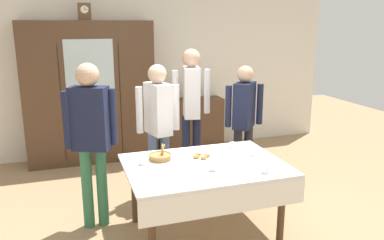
% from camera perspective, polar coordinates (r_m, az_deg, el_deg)
% --- Properties ---
extents(ground_plane, '(12.00, 12.00, 0.00)m').
position_cam_1_polar(ground_plane, '(4.35, 0.85, -14.63)').
color(ground_plane, '#997A56').
rests_on(ground_plane, ground).
extents(back_wall, '(6.40, 0.10, 2.70)m').
position_cam_1_polar(back_wall, '(6.42, -6.91, 7.39)').
color(back_wall, silver).
rests_on(back_wall, ground).
extents(dining_table, '(1.55, 1.13, 0.74)m').
position_cam_1_polar(dining_table, '(3.87, 2.03, -7.91)').
color(dining_table, '#4C3321').
rests_on(dining_table, ground).
extents(wall_cabinet, '(1.89, 0.46, 2.12)m').
position_cam_1_polar(wall_cabinet, '(6.05, -14.66, 3.84)').
color(wall_cabinet, '#4C3321').
rests_on(wall_cabinet, ground).
extents(mantel_clock, '(0.18, 0.11, 0.24)m').
position_cam_1_polar(mantel_clock, '(5.97, -15.46, 15.03)').
color(mantel_clock, brown).
rests_on(mantel_clock, wall_cabinet).
extents(bookshelf_low, '(1.04, 0.35, 0.86)m').
position_cam_1_polar(bookshelf_low, '(6.54, -0.08, -0.61)').
color(bookshelf_low, '#4C3321').
rests_on(bookshelf_low, ground).
extents(book_stack, '(0.17, 0.23, 0.13)m').
position_cam_1_polar(book_stack, '(6.43, -0.08, 3.66)').
color(book_stack, '#664C7A').
rests_on(book_stack, bookshelf_low).
extents(tea_cup_far_right, '(0.13, 0.13, 0.06)m').
position_cam_1_polar(tea_cup_far_right, '(4.12, 8.85, -4.87)').
color(tea_cup_far_right, white).
rests_on(tea_cup_far_right, dining_table).
extents(tea_cup_near_left, '(0.13, 0.13, 0.06)m').
position_cam_1_polar(tea_cup_near_left, '(4.35, 6.03, -3.75)').
color(tea_cup_near_left, white).
rests_on(tea_cup_near_left, dining_table).
extents(tea_cup_mid_right, '(0.13, 0.13, 0.06)m').
position_cam_1_polar(tea_cup_mid_right, '(3.68, 10.74, -7.30)').
color(tea_cup_mid_right, white).
rests_on(tea_cup_mid_right, dining_table).
extents(tea_cup_back_edge, '(0.13, 0.13, 0.06)m').
position_cam_1_polar(tea_cup_back_edge, '(3.68, 3.16, -7.12)').
color(tea_cup_back_edge, silver).
rests_on(tea_cup_back_edge, dining_table).
extents(tea_cup_center, '(0.13, 0.13, 0.06)m').
position_cam_1_polar(tea_cup_center, '(3.85, -7.17, -6.17)').
color(tea_cup_center, white).
rests_on(tea_cup_center, dining_table).
extents(bread_basket, '(0.24, 0.24, 0.16)m').
position_cam_1_polar(bread_basket, '(3.98, -4.68, -5.30)').
color(bread_basket, '#9E7542').
rests_on(bread_basket, dining_table).
extents(pastry_plate, '(0.28, 0.28, 0.05)m').
position_cam_1_polar(pastry_plate, '(4.01, 1.38, -5.45)').
color(pastry_plate, white).
rests_on(pastry_plate, dining_table).
extents(spoon_center, '(0.12, 0.02, 0.01)m').
position_cam_1_polar(spoon_center, '(4.25, 5.00, -4.52)').
color(spoon_center, silver).
rests_on(spoon_center, dining_table).
extents(spoon_mid_right, '(0.12, 0.02, 0.01)m').
position_cam_1_polar(spoon_mid_right, '(3.57, -5.56, -8.21)').
color(spoon_mid_right, silver).
rests_on(spoon_mid_right, dining_table).
extents(spoon_front_edge, '(0.12, 0.02, 0.01)m').
position_cam_1_polar(spoon_front_edge, '(3.51, 0.52, -8.57)').
color(spoon_front_edge, silver).
rests_on(spoon_front_edge, dining_table).
extents(person_behind_table_left, '(0.52, 0.40, 1.63)m').
position_cam_1_polar(person_behind_table_left, '(4.61, -4.97, 0.21)').
color(person_behind_table_left, slate).
rests_on(person_behind_table_left, ground).
extents(person_behind_table_right, '(0.52, 0.40, 1.57)m').
position_cam_1_polar(person_behind_table_right, '(5.02, 7.61, 0.84)').
color(person_behind_table_right, '#232328').
rests_on(person_behind_table_right, ground).
extents(person_by_cabinet, '(0.52, 0.40, 1.76)m').
position_cam_1_polar(person_by_cabinet, '(5.14, -0.10, 2.82)').
color(person_by_cabinet, '#191E38').
rests_on(person_by_cabinet, ground).
extents(person_beside_shelf, '(0.52, 0.33, 1.72)m').
position_cam_1_polar(person_beside_shelf, '(4.01, -14.57, -1.39)').
color(person_beside_shelf, '#33704C').
rests_on(person_beside_shelf, ground).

